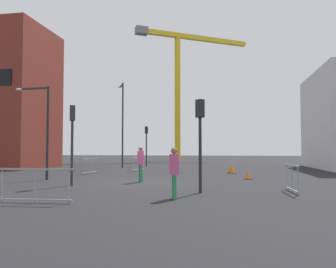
# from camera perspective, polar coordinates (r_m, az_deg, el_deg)

# --- Properties ---
(ground) EXTENTS (160.00, 160.00, 0.00)m
(ground) POSITION_cam_1_polar(r_m,az_deg,el_deg) (17.52, -4.25, -8.09)
(ground) COLOR black
(brick_building) EXTENTS (7.18, 6.91, 12.63)m
(brick_building) POSITION_cam_1_polar(r_m,az_deg,el_deg) (34.04, -25.33, 5.45)
(brick_building) COLOR maroon
(brick_building) RESTS_ON ground
(construction_crane) EXTENTS (16.69, 10.61, 19.91)m
(construction_crane) POSITION_cam_1_polar(r_m,az_deg,el_deg) (53.13, 2.16, 10.39)
(construction_crane) COLOR yellow
(construction_crane) RESTS_ON ground
(streetlamp_tall) EXTENTS (0.96, 1.45, 7.87)m
(streetlamp_tall) POSITION_cam_1_polar(r_m,az_deg,el_deg) (31.73, -7.71, 2.64)
(streetlamp_tall) COLOR #232326
(streetlamp_tall) RESTS_ON ground
(streetlamp_short) EXTENTS (2.11, 0.28, 5.20)m
(streetlamp_short) POSITION_cam_1_polar(r_m,az_deg,el_deg) (20.07, -20.47, 2.02)
(streetlamp_short) COLOR #232326
(streetlamp_short) RESTS_ON ground
(traffic_light_corner) EXTENTS (0.34, 0.39, 3.71)m
(traffic_light_corner) POSITION_cam_1_polar(r_m,az_deg,el_deg) (16.22, -15.86, 0.43)
(traffic_light_corner) COLOR #2D2D30
(traffic_light_corner) RESTS_ON ground
(traffic_light_median) EXTENTS (0.37, 0.37, 3.60)m
(traffic_light_median) POSITION_cam_1_polar(r_m,az_deg,el_deg) (13.09, 5.41, 0.78)
(traffic_light_median) COLOR #232326
(traffic_light_median) RESTS_ON ground
(traffic_light_crosswalk) EXTENTS (0.36, 0.38, 3.97)m
(traffic_light_crosswalk) POSITION_cam_1_polar(r_m,az_deg,el_deg) (33.61, -3.67, -0.94)
(traffic_light_crosswalk) COLOR #232326
(traffic_light_crosswalk) RESTS_ON ground
(pedestrian_walking) EXTENTS (0.34, 0.34, 1.83)m
(pedestrian_walking) POSITION_cam_1_polar(r_m,az_deg,el_deg) (17.37, -4.64, -4.59)
(pedestrian_walking) COLOR #2D844C
(pedestrian_walking) RESTS_ON ground
(pedestrian_waiting) EXTENTS (0.34, 0.34, 1.73)m
(pedestrian_waiting) POSITION_cam_1_polar(r_m,az_deg,el_deg) (11.48, 1.04, -5.90)
(pedestrian_waiting) COLOR #2D844C
(pedestrian_waiting) RESTS_ON ground
(safety_barrier_front) EXTENTS (0.18, 1.93, 1.08)m
(safety_barrier_front) POSITION_cam_1_polar(r_m,az_deg,el_deg) (14.05, 20.18, -6.97)
(safety_barrier_front) COLOR gray
(safety_barrier_front) RESTS_ON ground
(safety_barrier_mid_span) EXTENTS (2.44, 0.19, 1.08)m
(safety_barrier_mid_span) POSITION_cam_1_polar(r_m,az_deg,el_deg) (11.37, -21.54, -7.99)
(safety_barrier_mid_span) COLOR gray
(safety_barrier_mid_span) RESTS_ON ground
(safety_barrier_rear) EXTENTS (0.36, 2.27, 1.08)m
(safety_barrier_rear) POSITION_cam_1_polar(r_m,az_deg,el_deg) (26.79, -5.00, -5.00)
(safety_barrier_rear) COLOR #B2B5BA
(safety_barrier_rear) RESTS_ON ground
(safety_barrier_left_run) EXTENTS (0.08, 2.48, 1.08)m
(safety_barrier_left_run) POSITION_cam_1_polar(r_m,az_deg,el_deg) (23.97, -13.03, -5.21)
(safety_barrier_left_run) COLOR gray
(safety_barrier_left_run) RESTS_ON ground
(traffic_cone_on_verge) EXTENTS (0.48, 0.48, 0.48)m
(traffic_cone_on_verge) POSITION_cam_1_polar(r_m,az_deg,el_deg) (19.72, 13.37, -6.77)
(traffic_cone_on_verge) COLOR black
(traffic_cone_on_verge) RESTS_ON ground
(traffic_cone_by_barrier) EXTENTS (0.66, 0.66, 0.67)m
(traffic_cone_by_barrier) POSITION_cam_1_polar(r_m,az_deg,el_deg) (24.53, 10.62, -5.76)
(traffic_cone_by_barrier) COLOR black
(traffic_cone_by_barrier) RESTS_ON ground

